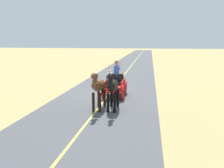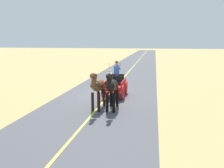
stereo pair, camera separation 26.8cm
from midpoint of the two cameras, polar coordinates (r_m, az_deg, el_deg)
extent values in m
plane|color=tan|center=(15.51, -1.54, -3.05)|extent=(200.00, 200.00, 0.00)
cube|color=#4C4C51|center=(15.51, -1.54, -3.03)|extent=(6.77, 160.00, 0.01)
cube|color=#DBCC4C|center=(15.51, -1.54, -3.01)|extent=(0.12, 160.00, 0.00)
cube|color=red|center=(15.22, 0.26, -0.77)|extent=(1.22, 2.21, 0.12)
cube|color=red|center=(15.07, 2.40, 0.19)|extent=(0.08, 2.09, 0.44)
cube|color=red|center=(15.27, -1.84, 0.34)|extent=(0.08, 2.09, 0.44)
cube|color=red|center=(14.07, -0.61, -2.17)|extent=(1.08, 0.25, 0.08)
cube|color=red|center=(16.41, 1.00, -0.53)|extent=(0.72, 0.21, 0.06)
cube|color=black|center=(14.56, -0.15, 0.21)|extent=(1.02, 0.37, 0.14)
cube|color=black|center=(14.69, -0.02, 1.19)|extent=(1.02, 0.09, 0.44)
cube|color=black|center=(15.62, 0.58, 0.96)|extent=(1.02, 0.37, 0.14)
cube|color=black|center=(15.76, 0.70, 1.87)|extent=(1.02, 0.09, 0.44)
cylinder|color=red|center=(14.41, 2.27, -2.18)|extent=(0.11, 0.96, 0.96)
cylinder|color=black|center=(14.41, 2.27, -2.18)|extent=(0.12, 0.21, 0.21)
cylinder|color=red|center=(14.65, -2.77, -1.97)|extent=(0.11, 0.96, 0.96)
cylinder|color=black|center=(14.65, -2.77, -1.97)|extent=(0.12, 0.21, 0.21)
cylinder|color=red|center=(15.90, 3.06, -0.93)|extent=(0.11, 0.96, 0.96)
cylinder|color=black|center=(15.90, 3.06, -0.93)|extent=(0.12, 0.21, 0.21)
cylinder|color=red|center=(16.11, -1.53, -0.75)|extent=(0.11, 0.96, 0.96)
cylinder|color=black|center=(16.11, -1.53, -0.75)|extent=(0.12, 0.21, 0.21)
cylinder|color=brown|center=(13.12, -1.42, -2.93)|extent=(0.09, 2.00, 0.07)
cylinder|color=black|center=(14.50, -1.32, 2.97)|extent=(0.02, 0.02, 1.30)
cylinder|color=#2D2D33|center=(14.77, 0.62, 0.89)|extent=(0.22, 0.22, 0.90)
cube|color=#2D4C99|center=(14.66, 0.62, 3.70)|extent=(0.34, 0.22, 0.56)
sphere|color=#9E7051|center=(14.62, 0.62, 5.25)|extent=(0.22, 0.22, 0.22)
cylinder|color=#473323|center=(14.61, 0.63, 5.64)|extent=(0.36, 0.36, 0.01)
cylinder|color=#473323|center=(14.60, 0.63, 5.84)|extent=(0.20, 0.20, 0.10)
cylinder|color=#2D4C99|center=(14.57, 1.30, 4.36)|extent=(0.26, 0.08, 0.32)
cube|color=black|center=(14.52, 1.52, 5.13)|extent=(0.02, 0.07, 0.14)
cube|color=#2D2D33|center=(14.46, -1.21, 0.70)|extent=(0.28, 0.32, 0.14)
cube|color=silver|center=(14.53, -1.12, 1.99)|extent=(0.30, 0.20, 0.48)
sphere|color=tan|center=(14.48, -1.13, 3.36)|extent=(0.20, 0.20, 0.20)
ellipsoid|color=black|center=(12.11, -0.36, -0.43)|extent=(0.57, 1.56, 0.64)
cylinder|color=black|center=(11.76, 0.04, -5.02)|extent=(0.15, 0.15, 1.05)
cylinder|color=black|center=(11.83, -1.70, -4.93)|extent=(0.15, 0.15, 1.05)
cylinder|color=black|center=(12.80, 0.90, -3.68)|extent=(0.15, 0.15, 1.05)
cylinder|color=black|center=(12.86, -0.71, -3.61)|extent=(0.15, 0.15, 1.05)
cylinder|color=black|center=(11.22, -1.14, 0.72)|extent=(0.26, 0.65, 0.73)
ellipsoid|color=black|center=(10.96, -1.37, 2.08)|extent=(0.22, 0.54, 0.28)
cube|color=black|center=(11.24, -1.12, 0.92)|extent=(0.06, 0.50, 0.56)
cylinder|color=black|center=(12.89, 0.24, -1.09)|extent=(0.11, 0.11, 0.70)
torus|color=brown|center=(11.57, -0.85, -0.57)|extent=(0.55, 0.07, 0.55)
ellipsoid|color=brown|center=(12.28, -4.02, -0.29)|extent=(0.62, 1.58, 0.64)
cylinder|color=black|center=(11.92, -3.83, -4.82)|extent=(0.15, 0.15, 1.05)
cylinder|color=black|center=(12.02, -5.51, -4.71)|extent=(0.15, 0.15, 1.05)
cylinder|color=black|center=(12.94, -2.53, -3.53)|extent=(0.15, 0.15, 1.05)
cylinder|color=black|center=(13.03, -4.08, -3.44)|extent=(0.15, 0.15, 1.05)
cylinder|color=brown|center=(11.41, -5.20, 0.86)|extent=(0.28, 0.66, 0.73)
ellipsoid|color=brown|center=(11.16, -5.55, 2.19)|extent=(0.24, 0.55, 0.28)
cube|color=black|center=(11.43, -5.17, 1.05)|extent=(0.08, 0.50, 0.56)
cylinder|color=black|center=(13.04, -3.11, -0.96)|extent=(0.11, 0.11, 0.70)
torus|color=brown|center=(11.75, -4.75, -0.43)|extent=(0.55, 0.09, 0.55)
camera|label=1|loc=(0.13, -90.55, -0.11)|focal=35.15mm
camera|label=2|loc=(0.13, 89.45, 0.11)|focal=35.15mm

